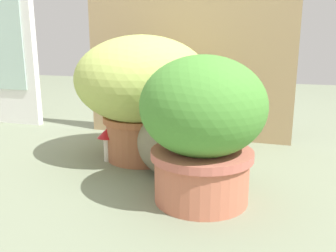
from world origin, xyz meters
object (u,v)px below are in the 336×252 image
Objects in this scene: mushroom_ornament_pink at (147,144)px; leafy_planter at (203,125)px; mushroom_ornament_red at (107,138)px; cat at (172,143)px; grass_planter at (142,88)px.

leafy_planter is at bearing -43.68° from mushroom_ornament_pink.
mushroom_ornament_red is (-0.43, 0.24, -0.14)m from leafy_planter.
mushroom_ornament_red is (-0.29, 0.09, -0.03)m from cat.
cat is 0.18m from mushroom_ornament_pink.
grass_planter is at bearing 124.13° from mushroom_ornament_pink.
grass_planter is 3.91× the size of mushroom_ornament_red.
cat is at bearing -43.96° from grass_planter.
mushroom_ornament_red is (-0.12, -0.08, -0.19)m from grass_planter.
cat is at bearing -38.85° from mushroom_ornament_pink.
cat is at bearing -16.53° from mushroom_ornament_red.
mushroom_ornament_pink is at bearing -55.87° from grass_planter.
leafy_planter is 1.21× the size of cat.
leafy_planter is 0.51m from mushroom_ornament_red.
grass_planter reaches higher than mushroom_ornament_red.
cat reaches higher than mushroom_ornament_pink.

